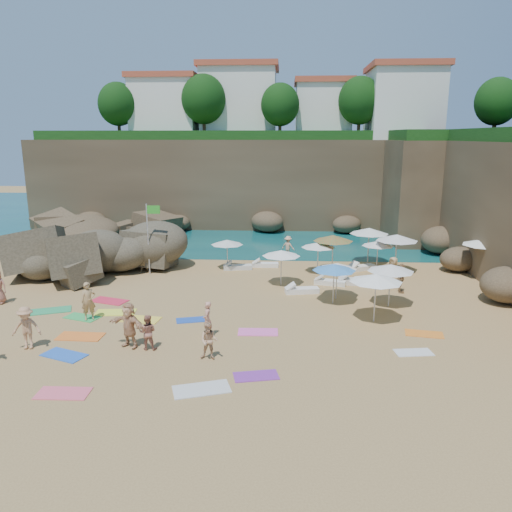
# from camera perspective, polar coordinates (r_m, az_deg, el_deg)

# --- Properties ---
(ground) EXTENTS (120.00, 120.00, 0.00)m
(ground) POSITION_cam_1_polar(r_m,az_deg,el_deg) (24.90, -5.02, -6.04)
(ground) COLOR tan
(ground) RESTS_ON ground
(seawater) EXTENTS (120.00, 120.00, 0.00)m
(seawater) POSITION_cam_1_polar(r_m,az_deg,el_deg) (53.96, -0.48, 4.68)
(seawater) COLOR #0C4751
(seawater) RESTS_ON ground
(cliff_back) EXTENTS (44.00, 8.00, 8.00)m
(cliff_back) POSITION_cam_1_polar(r_m,az_deg,el_deg) (48.42, 1.50, 8.42)
(cliff_back) COLOR brown
(cliff_back) RESTS_ON ground
(cliff_corner) EXTENTS (10.00, 12.00, 8.00)m
(cliff_corner) POSITION_cam_1_polar(r_m,az_deg,el_deg) (45.47, 20.70, 7.23)
(cliff_corner) COLOR brown
(cliff_corner) RESTS_ON ground
(rock_promontory) EXTENTS (12.00, 7.00, 2.00)m
(rock_promontory) POSITION_cam_1_polar(r_m,az_deg,el_deg) (42.62, -16.69, 1.71)
(rock_promontory) COLOR brown
(rock_promontory) RESTS_ON ground
(clifftop_buildings) EXTENTS (28.48, 9.48, 7.00)m
(clifftop_buildings) POSITION_cam_1_polar(r_m,az_deg,el_deg) (49.08, 2.76, 16.94)
(clifftop_buildings) COLOR white
(clifftop_buildings) RESTS_ON cliff_back
(clifftop_trees) EXTENTS (35.60, 23.82, 4.40)m
(clifftop_trees) POSITION_cam_1_polar(r_m,az_deg,el_deg) (42.84, 5.22, 17.42)
(clifftop_trees) COLOR #11380F
(clifftop_trees) RESTS_ON ground
(marina_masts) EXTENTS (3.10, 0.10, 6.00)m
(marina_masts) POSITION_cam_1_polar(r_m,az_deg,el_deg) (57.09, -17.41, 7.59)
(marina_masts) COLOR white
(marina_masts) RESTS_ON ground
(rock_outcrop) EXTENTS (8.47, 6.52, 3.27)m
(rock_outcrop) POSITION_cam_1_polar(r_m,az_deg,el_deg) (32.11, -17.21, -2.10)
(rock_outcrop) COLOR brown
(rock_outcrop) RESTS_ON ground
(flag_pole) EXTENTS (0.85, 0.09, 4.36)m
(flag_pole) POSITION_cam_1_polar(r_m,az_deg,el_deg) (31.04, -12.04, 2.97)
(flag_pole) COLOR silver
(flag_pole) RESTS_ON ground
(parasol_0) EXTENTS (2.08, 2.08, 1.97)m
(parasol_0) POSITION_cam_1_polar(r_m,az_deg,el_deg) (30.89, 7.12, 1.26)
(parasol_0) COLOR silver
(parasol_0) RESTS_ON ground
(parasol_1) EXTENTS (2.01, 2.01, 1.91)m
(parasol_1) POSITION_cam_1_polar(r_m,az_deg,el_deg) (32.27, 13.77, 1.40)
(parasol_1) COLOR silver
(parasol_1) RESTS_ON ground
(parasol_2) EXTENTS (2.58, 2.58, 2.44)m
(parasol_2) POSITION_cam_1_polar(r_m,az_deg,el_deg) (31.91, 15.81, 2.03)
(parasol_2) COLOR silver
(parasol_2) RESTS_ON ground
(parasol_3) EXTENTS (2.57, 2.57, 2.43)m
(parasol_3) POSITION_cam_1_polar(r_m,az_deg,el_deg) (33.78, 12.81, 2.81)
(parasol_3) COLOR silver
(parasol_3) RESTS_ON ground
(parasol_4) EXTENTS (2.58, 2.58, 2.44)m
(parasol_4) POSITION_cam_1_polar(r_m,az_deg,el_deg) (32.37, 24.69, 1.46)
(parasol_4) COLOR silver
(parasol_4) RESTS_ON ground
(parasol_5) EXTENTS (2.04, 2.04, 1.93)m
(parasol_5) POSITION_cam_1_polar(r_m,az_deg,el_deg) (31.64, -3.33, 1.58)
(parasol_5) COLOR silver
(parasol_5) RESTS_ON ground
(parasol_6) EXTENTS (2.49, 2.49, 2.35)m
(parasol_6) POSITION_cam_1_polar(r_m,az_deg,el_deg) (31.32, 8.81, 2.03)
(parasol_6) COLOR silver
(parasol_6) RESTS_ON ground
(parasol_7) EXTENTS (2.30, 2.30, 2.17)m
(parasol_7) POSITION_cam_1_polar(r_m,az_deg,el_deg) (25.49, 15.15, -1.32)
(parasol_7) COLOR silver
(parasol_7) RESTS_ON ground
(parasol_8) EXTENTS (2.04, 2.04, 1.93)m
(parasol_8) POSITION_cam_1_polar(r_m,az_deg,el_deg) (26.15, 9.25, -1.15)
(parasol_8) COLOR silver
(parasol_8) RESTS_ON ground
(parasol_9) EXTENTS (2.17, 2.17, 2.05)m
(parasol_9) POSITION_cam_1_polar(r_m,az_deg,el_deg) (28.20, 2.91, 0.33)
(parasol_9) COLOR silver
(parasol_9) RESTS_ON ground
(parasol_10) EXTENTS (2.19, 2.19, 2.07)m
(parasol_10) POSITION_cam_1_polar(r_m,az_deg,el_deg) (25.37, 8.92, -1.28)
(parasol_10) COLOR silver
(parasol_10) RESTS_ON ground
(parasol_11) EXTENTS (2.39, 2.39, 2.26)m
(parasol_11) POSITION_cam_1_polar(r_m,az_deg,el_deg) (23.20, 13.57, -2.46)
(parasol_11) COLOR silver
(parasol_11) RESTS_ON ground
(lounger_0) EXTENTS (1.89, 0.89, 0.28)m
(lounger_0) POSITION_cam_1_polar(r_m,az_deg,el_deg) (31.98, -2.10, -1.29)
(lounger_0) COLOR silver
(lounger_0) RESTS_ON ground
(lounger_1) EXTENTS (1.72, 0.65, 0.26)m
(lounger_1) POSITION_cam_1_polar(r_m,az_deg,el_deg) (32.59, 1.07, -1.01)
(lounger_1) COLOR white
(lounger_1) RESTS_ON ground
(lounger_2) EXTENTS (1.93, 1.43, 0.29)m
(lounger_2) POSITION_cam_1_polar(r_m,az_deg,el_deg) (32.51, 11.97, -1.33)
(lounger_2) COLOR white
(lounger_2) RESTS_ON ground
(lounger_3) EXTENTS (1.87, 1.01, 0.28)m
(lounger_3) POSITION_cam_1_polar(r_m,az_deg,el_deg) (29.01, 8.47, -2.99)
(lounger_3) COLOR white
(lounger_3) RESTS_ON ground
(lounger_4) EXTENTS (2.08, 0.80, 0.32)m
(lounger_4) POSITION_cam_1_polar(r_m,az_deg,el_deg) (29.34, 11.38, -2.89)
(lounger_4) COLOR silver
(lounger_4) RESTS_ON ground
(lounger_5) EXTENTS (1.90, 0.92, 0.28)m
(lounger_5) POSITION_cam_1_polar(r_m,az_deg,el_deg) (27.32, 5.27, -3.94)
(lounger_5) COLOR white
(lounger_5) RESTS_ON ground
(towel_0) EXTENTS (1.95, 1.45, 0.03)m
(towel_0) POSITION_cam_1_polar(r_m,az_deg,el_deg) (21.17, -21.08, -10.52)
(towel_0) COLOR blue
(towel_0) RESTS_ON ground
(towel_1) EXTENTS (1.75, 0.90, 0.03)m
(towel_1) POSITION_cam_1_polar(r_m,az_deg,el_deg) (18.32, -21.17, -14.42)
(towel_1) COLOR #F65F75
(towel_1) RESTS_ON ground
(towel_2) EXTENTS (1.93, 1.01, 0.03)m
(towel_2) POSITION_cam_1_polar(r_m,az_deg,el_deg) (22.77, -19.44, -8.66)
(towel_2) COLOR orange
(towel_2) RESTS_ON ground
(towel_3) EXTENTS (2.14, 1.60, 0.03)m
(towel_3) POSITION_cam_1_polar(r_m,az_deg,el_deg) (26.49, -22.43, -5.79)
(towel_3) COLOR #2C9D5E
(towel_3) RESTS_ON ground
(towel_4) EXTENTS (1.97, 1.12, 0.03)m
(towel_4) POSITION_cam_1_polar(r_m,az_deg,el_deg) (25.21, -15.77, -6.22)
(towel_4) COLOR #FAFF43
(towel_4) RESTS_ON ground
(towel_5) EXTENTS (2.11, 1.50, 0.03)m
(towel_5) POSITION_cam_1_polar(r_m,az_deg,el_deg) (17.49, -6.24, -14.90)
(towel_5) COLOR silver
(towel_5) RESTS_ON ground
(towel_6) EXTENTS (1.72, 1.12, 0.03)m
(towel_6) POSITION_cam_1_polar(r_m,az_deg,el_deg) (18.25, 0.00, -13.54)
(towel_6) COLOR purple
(towel_6) RESTS_ON ground
(towel_7) EXTENTS (2.08, 1.47, 0.03)m
(towel_7) POSITION_cam_1_polar(r_m,az_deg,el_deg) (27.01, -16.43, -4.94)
(towel_7) COLOR #E72848
(towel_7) RESTS_ON ground
(towel_8) EXTENTS (1.59, 1.07, 0.03)m
(towel_8) POSITION_cam_1_polar(r_m,az_deg,el_deg) (23.53, -7.32, -7.25)
(towel_8) COLOR #214BB3
(towel_8) RESTS_ON ground
(towel_9) EXTENTS (1.76, 0.93, 0.03)m
(towel_9) POSITION_cam_1_polar(r_m,az_deg,el_deg) (21.96, 0.23, -8.68)
(towel_9) COLOR #FE62C0
(towel_9) RESTS_ON ground
(towel_10) EXTENTS (1.70, 1.06, 0.03)m
(towel_10) POSITION_cam_1_polar(r_m,az_deg,el_deg) (22.96, 18.66, -8.42)
(towel_10) COLOR orange
(towel_10) RESTS_ON ground
(towel_11) EXTENTS (1.82, 1.31, 0.03)m
(towel_11) POSITION_cam_1_polar(r_m,az_deg,el_deg) (25.03, -19.25, -6.64)
(towel_11) COLOR green
(towel_11) RESTS_ON ground
(towel_12) EXTENTS (1.99, 1.19, 0.03)m
(towel_12) POSITION_cam_1_polar(r_m,az_deg,el_deg) (24.02, -13.16, -7.06)
(towel_12) COLOR yellow
(towel_12) RESTS_ON ground
(towel_13) EXTENTS (1.55, 0.92, 0.03)m
(towel_13) POSITION_cam_1_polar(r_m,az_deg,el_deg) (20.98, 17.56, -10.46)
(towel_13) COLOR silver
(towel_13) RESTS_ON ground
(person_stand_1) EXTENTS (0.71, 0.56, 1.45)m
(person_stand_1) POSITION_cam_1_polar(r_m,az_deg,el_deg) (20.53, -12.29, -8.51)
(person_stand_1) COLOR #AD6A56
(person_stand_1) RESTS_ON ground
(person_stand_2) EXTENTS (1.03, 0.75, 1.47)m
(person_stand_2) POSITION_cam_1_polar(r_m,az_deg,el_deg) (35.32, 3.69, 1.12)
(person_stand_2) COLOR #DEA37E
(person_stand_2) RESTS_ON ground
(person_stand_3) EXTENTS (0.54, 1.01, 1.63)m
(person_stand_3) POSITION_cam_1_polar(r_m,az_deg,el_deg) (28.18, 16.24, -2.46)
(person_stand_3) COLOR #9E784F
(person_stand_3) RESTS_ON ground
(person_stand_4) EXTENTS (0.87, 0.97, 1.75)m
(person_stand_4) POSITION_cam_1_polar(r_m,az_deg,el_deg) (29.08, 15.37, -1.79)
(person_stand_4) COLOR tan
(person_stand_4) RESTS_ON ground
(person_stand_5) EXTENTS (1.65, 0.69, 1.73)m
(person_stand_5) POSITION_cam_1_polar(r_m,az_deg,el_deg) (31.86, -12.70, -0.33)
(person_stand_5) COLOR #A28251
(person_stand_5) RESTS_ON ground
(person_stand_6) EXTENTS (0.40, 0.58, 1.56)m
(person_stand_6) POSITION_cam_1_polar(r_m,az_deg,el_deg) (21.32, -5.59, -7.23)
(person_stand_6) COLOR #DF987E
(person_stand_6) RESTS_ON ground
(person_lie_0) EXTENTS (1.37, 1.89, 0.46)m
(person_lie_0) POSITION_cam_1_polar(r_m,az_deg,el_deg) (22.25, -24.59, -9.08)
(person_lie_0) COLOR tan
(person_lie_0) RESTS_ON ground
(person_lie_3) EXTENTS (2.34, 2.40, 0.49)m
(person_lie_3) POSITION_cam_1_polar(r_m,az_deg,el_deg) (21.06, -14.22, -9.44)
(person_lie_3) COLOR tan
(person_lie_3) RESTS_ON ground
(person_lie_4) EXTENTS (1.42, 1.87, 0.42)m
(person_lie_4) POSITION_cam_1_polar(r_m,az_deg,el_deg) (24.54, -18.48, -6.48)
(person_lie_4) COLOR #A78353
(person_lie_4) RESTS_ON ground
(person_lie_5) EXTENTS (0.79, 1.48, 0.55)m
(person_lie_5) POSITION_cam_1_polar(r_m,az_deg,el_deg) (19.47, -5.36, -10.94)
(person_lie_5) COLOR tan
(person_lie_5) RESTS_ON ground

